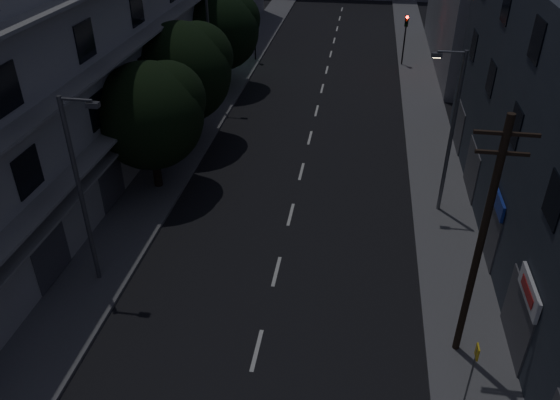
# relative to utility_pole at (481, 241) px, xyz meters

# --- Properties ---
(ground) EXTENTS (160.00, 160.00, 0.00)m
(ground) POSITION_rel_utility_pole_xyz_m (-7.06, 17.41, -4.87)
(ground) COLOR black
(ground) RESTS_ON ground
(sidewalk_left) EXTENTS (3.00, 90.00, 0.15)m
(sidewalk_left) POSITION_rel_utility_pole_xyz_m (-14.56, 17.41, -4.79)
(sidewalk_left) COLOR #565659
(sidewalk_left) RESTS_ON ground
(sidewalk_right) EXTENTS (3.00, 90.00, 0.15)m
(sidewalk_right) POSITION_rel_utility_pole_xyz_m (0.44, 17.41, -4.79)
(sidewalk_right) COLOR #565659
(sidewalk_right) RESTS_ON ground
(lane_markings) EXTENTS (0.15, 60.50, 0.01)m
(lane_markings) POSITION_rel_utility_pole_xyz_m (-7.06, 23.66, -4.86)
(lane_markings) COLOR beige
(lane_markings) RESTS_ON ground
(building_left) EXTENTS (7.00, 36.00, 14.00)m
(building_left) POSITION_rel_utility_pole_xyz_m (-19.04, 10.41, 2.13)
(building_left) COLOR #A7A7A2
(building_left) RESTS_ON ground
(tree_near) EXTENTS (5.46, 5.46, 6.73)m
(tree_near) POSITION_rel_utility_pole_xyz_m (-14.40, 9.53, -0.51)
(tree_near) COLOR black
(tree_near) RESTS_ON sidewalk_left
(tree_mid) EXTENTS (5.89, 5.89, 7.25)m
(tree_mid) POSITION_rel_utility_pole_xyz_m (-14.52, 15.25, -0.19)
(tree_mid) COLOR black
(tree_mid) RESTS_ON sidewalk_left
(tree_far) EXTENTS (5.70, 5.70, 7.05)m
(tree_far) POSITION_rel_utility_pole_xyz_m (-14.62, 25.02, -0.30)
(tree_far) COLOR black
(tree_far) RESTS_ON sidewalk_left
(traffic_signal_far_right) EXTENTS (0.28, 0.37, 4.10)m
(traffic_signal_far_right) POSITION_rel_utility_pole_xyz_m (-0.79, 32.40, -1.77)
(traffic_signal_far_right) COLOR black
(traffic_signal_far_right) RESTS_ON sidewalk_right
(traffic_signal_far_left) EXTENTS (0.28, 0.37, 4.10)m
(traffic_signal_far_left) POSITION_rel_utility_pole_xyz_m (-13.47, 31.81, -1.77)
(traffic_signal_far_left) COLOR black
(traffic_signal_far_left) RESTS_ON sidewalk_left
(street_lamp_left_near) EXTENTS (1.51, 0.25, 8.00)m
(street_lamp_left_near) POSITION_rel_utility_pole_xyz_m (-14.21, 1.75, -0.27)
(street_lamp_left_near) COLOR #5B5D63
(street_lamp_left_near) RESTS_ON sidewalk_left
(street_lamp_right) EXTENTS (1.51, 0.25, 8.00)m
(street_lamp_right) POSITION_rel_utility_pole_xyz_m (0.10, 9.37, -0.27)
(street_lamp_right) COLOR #5A5C62
(street_lamp_right) RESTS_ON sidewalk_right
(street_lamp_left_far) EXTENTS (1.51, 0.25, 8.00)m
(street_lamp_left_far) POSITION_rel_utility_pole_xyz_m (-14.33, 21.01, -0.27)
(street_lamp_left_far) COLOR #56595E
(street_lamp_left_far) RESTS_ON sidewalk_left
(utility_pole) EXTENTS (1.80, 0.24, 9.00)m
(utility_pole) POSITION_rel_utility_pole_xyz_m (0.00, 0.00, 0.00)
(utility_pole) COLOR black
(utility_pole) RESTS_ON sidewalk_right
(bus_stop_sign) EXTENTS (0.06, 0.35, 2.52)m
(bus_stop_sign) POSITION_rel_utility_pole_xyz_m (-0.01, -2.36, -2.98)
(bus_stop_sign) COLOR #595B60
(bus_stop_sign) RESTS_ON sidewalk_right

